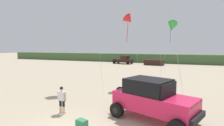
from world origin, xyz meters
The scene contains 8 objects.
dune_ridge centered at (-3.32, 41.46, 1.11)m, with size 90.00×6.08×2.22m, color #426038.
jeep centered at (3.44, 3.08, 1.20)m, with size 4.99×3.75×2.26m.
person_watching centered at (-1.74, 1.99, 0.94)m, with size 0.62×0.31×1.67m.
cooler_box centered at (0.32, 0.86, 0.19)m, with size 0.56×0.36×0.38m, color #2D7F51.
distant_pickup centered at (-8.45, 34.34, 0.94)m, with size 4.85×3.06×1.98m.
distant_sedan centered at (-1.03, 33.49, 0.60)m, with size 4.20×1.70×1.20m, color black.
kite_pink_ribbon centered at (3.60, 15.53, 6.34)m, with size 1.91×4.30×7.15m.
kite_yellow_diamond centered at (-0.11, 10.46, 6.66)m, with size 2.68×2.64×7.29m.
Camera 1 is at (4.93, -6.59, 4.00)m, focal length 28.60 mm.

